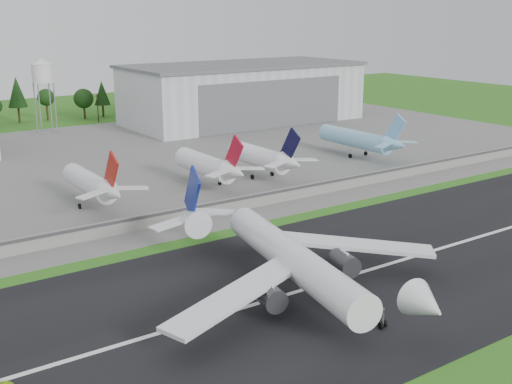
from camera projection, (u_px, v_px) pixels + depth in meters
ground at (406, 290)px, 110.51m from camera, size 600.00×600.00×0.00m
runway at (365, 271)px, 118.44m from camera, size 320.00×60.00×0.10m
runway_centerline at (365, 271)px, 118.42m from camera, size 220.00×1.00×0.02m
apron at (125, 162)px, 205.77m from camera, size 320.00×150.00×0.10m
blast_fence at (234, 204)px, 153.68m from camera, size 240.00×0.61×3.50m
hangar_east at (243, 93)px, 278.93m from camera, size 102.00×47.00×25.20m
water_tower at (42, 71)px, 248.05m from camera, size 8.40×8.40×29.40m
utility_poles at (49, 127)px, 269.30m from camera, size 230.00×3.00×12.00m
treeline at (38, 122)px, 281.21m from camera, size 320.00×16.00×22.00m
main_airliner at (295, 267)px, 107.60m from camera, size 56.21×58.98×18.17m
parked_jet_red_a at (94, 185)px, 155.21m from camera, size 7.36×31.29×16.50m
parked_jet_red_b at (211, 166)px, 173.11m from camera, size 7.36×31.29×16.70m
parked_jet_navy at (265, 158)px, 182.89m from camera, size 7.36×31.29×16.73m
parked_jet_skyblue at (362, 140)px, 209.94m from camera, size 7.36×37.29×16.66m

